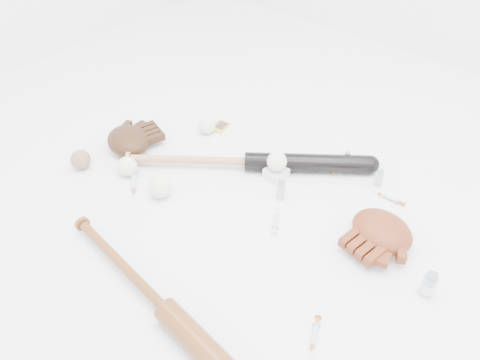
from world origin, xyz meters
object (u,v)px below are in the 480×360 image
Objects in this scene: bat_dark at (248,161)px; pedestal at (276,173)px; glove_dark at (128,140)px; bat_wood at (167,311)px.

bat_dark is 0.12m from pedestal.
glove_dark is 3.17× the size of pedestal.
bat_wood is (0.24, -0.65, -0.00)m from bat_dark.
bat_wood is at bearing -107.40° from bat_dark.
bat_dark is at bearing 42.57° from glove_dark.
bat_dark reaches higher than pedestal.
glove_dark is at bearing 167.50° from bat_dark.
glove_dark reaches higher than pedestal.
glove_dark is (-0.68, 0.44, 0.01)m from bat_wood.
bat_wood is at bearing -15.03° from glove_dark.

